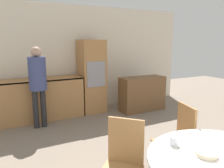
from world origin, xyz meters
TOP-DOWN VIEW (x-y plane):
  - wall_back at (0.00, 5.60)m, footprint 6.92×0.05m
  - kitchen_counter at (-1.16, 5.25)m, footprint 2.90×0.60m
  - oven_unit at (0.62, 5.26)m, footprint 0.57×0.59m
  - sideboard at (1.78, 4.74)m, footprint 1.15×0.45m
  - chair_far_left at (-0.35, 2.05)m, footprint 0.57×0.57m
  - chair_far_right at (0.54, 2.20)m, footprint 0.49×0.49m
  - person_standing at (-0.73, 4.74)m, footprint 0.34×0.34m
  - cup at (0.02, 1.75)m, footprint 0.08×0.08m
  - bowl_near at (0.13, 1.46)m, footprint 0.18×0.18m

SIDE VIEW (x-z plane):
  - sideboard at x=1.78m, z-range 0.00..0.86m
  - kitchen_counter at x=-1.16m, z-range 0.01..0.94m
  - chair_far_left at x=-0.35m, z-range 0.06..1.01m
  - chair_far_right at x=0.54m, z-range 0.06..1.01m
  - bowl_near at x=0.13m, z-range 0.76..0.80m
  - cup at x=0.02m, z-range 0.76..0.84m
  - oven_unit at x=0.62m, z-range 0.00..1.77m
  - person_standing at x=-0.73m, z-range 0.19..1.82m
  - wall_back at x=0.00m, z-range 0.00..2.60m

